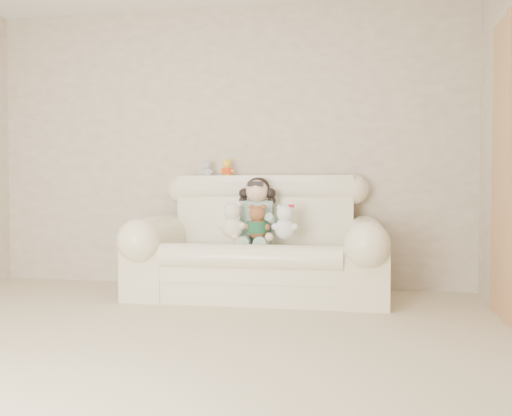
{
  "coord_description": "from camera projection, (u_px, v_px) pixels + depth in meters",
  "views": [
    {
      "loc": [
        1.16,
        -2.46,
        0.9
      ],
      "look_at": [
        0.39,
        1.9,
        0.75
      ],
      "focal_mm": 38.12,
      "sensor_mm": 36.0,
      "label": 1
    }
  ],
  "objects": [
    {
      "name": "floor",
      "position": [
        110.0,
        374.0,
        2.66
      ],
      "size": [
        5.0,
        5.0,
        0.0
      ],
      "primitive_type": "plane",
      "color": "tan",
      "rests_on": "ground"
    },
    {
      "name": "wall_back",
      "position": [
        226.0,
        147.0,
        5.07
      ],
      "size": [
        4.5,
        0.0,
        4.5
      ],
      "primitive_type": "plane",
      "rotation": [
        1.57,
        0.0,
        0.0
      ],
      "color": "beige",
      "rests_on": "ground"
    },
    {
      "name": "sofa",
      "position": [
        258.0,
        236.0,
        4.54
      ],
      "size": [
        2.1,
        0.95,
        1.03
      ],
      "primitive_type": null,
      "color": "beige",
      "rests_on": "floor"
    },
    {
      "name": "seated_child",
      "position": [
        257.0,
        211.0,
        4.61
      ],
      "size": [
        0.36,
        0.44,
        0.6
      ],
      "primitive_type": null,
      "rotation": [
        0.0,
        0.0,
        0.01
      ],
      "color": "#2C7559",
      "rests_on": "sofa"
    },
    {
      "name": "brown_teddy",
      "position": [
        257.0,
        218.0,
        4.41
      ],
      "size": [
        0.26,
        0.23,
        0.33
      ],
      "primitive_type": null,
      "rotation": [
        0.0,
        0.0,
        -0.37
      ],
      "color": "brown",
      "rests_on": "sofa"
    },
    {
      "name": "white_cat",
      "position": [
        285.0,
        218.0,
        4.39
      ],
      "size": [
        0.26,
        0.24,
        0.34
      ],
      "primitive_type": null,
      "rotation": [
        0.0,
        0.0,
        0.38
      ],
      "color": "white",
      "rests_on": "sofa"
    },
    {
      "name": "cream_teddy",
      "position": [
        233.0,
        217.0,
        4.44
      ],
      "size": [
        0.23,
        0.18,
        0.36
      ],
      "primitive_type": null,
      "rotation": [
        0.0,
        0.0,
        -0.0
      ],
      "color": "beige",
      "rests_on": "sofa"
    },
    {
      "name": "yellow_mini_bear",
      "position": [
        227.0,
        166.0,
        4.92
      ],
      "size": [
        0.16,
        0.14,
        0.2
      ],
      "primitive_type": null,
      "rotation": [
        0.0,
        0.0,
        -0.42
      ],
      "color": "yellow",
      "rests_on": "sofa"
    },
    {
      "name": "grey_mini_plush",
      "position": [
        207.0,
        168.0,
        4.96
      ],
      "size": [
        0.13,
        0.11,
        0.18
      ],
      "primitive_type": null,
      "rotation": [
        0.0,
        0.0,
        -0.2
      ],
      "color": "silver",
      "rests_on": "sofa"
    }
  ]
}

